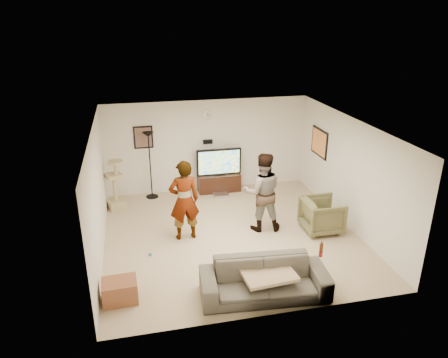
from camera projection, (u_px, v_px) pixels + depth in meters
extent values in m
cube|color=tan|center=(231.00, 235.00, 9.44)|extent=(5.50, 5.50, 0.02)
cube|color=white|center=(232.00, 125.00, 8.50)|extent=(5.50, 5.50, 0.02)
cube|color=silver|center=(207.00, 146.00, 11.46)|extent=(5.50, 0.04, 2.50)
cube|color=silver|center=(273.00, 249.00, 6.48)|extent=(5.50, 0.04, 2.50)
cube|color=silver|center=(98.00, 194.00, 8.41)|extent=(0.04, 5.50, 2.50)
cube|color=silver|center=(349.00, 173.00, 9.53)|extent=(0.04, 5.50, 2.50)
cylinder|color=white|center=(207.00, 115.00, 11.12)|extent=(0.26, 0.04, 0.26)
cube|color=black|center=(208.00, 142.00, 11.36)|extent=(0.25, 0.10, 0.10)
cube|color=brown|center=(143.00, 137.00, 10.97)|extent=(0.42, 0.03, 0.52)
cube|color=#FF8948|center=(319.00, 142.00, 10.88)|extent=(0.03, 0.78, 0.62)
cube|color=black|center=(219.00, 182.00, 11.67)|extent=(1.16, 0.45, 0.48)
cube|color=silver|center=(221.00, 195.00, 11.38)|extent=(0.40, 0.30, 0.07)
cube|color=black|center=(219.00, 162.00, 11.44)|extent=(1.22, 0.08, 0.73)
cube|color=#FAF012|center=(219.00, 162.00, 11.40)|extent=(1.13, 0.01, 0.64)
cylinder|color=black|center=(150.00, 166.00, 11.02)|extent=(0.32, 0.32, 1.79)
cube|color=tan|center=(114.00, 184.00, 10.51)|extent=(0.53, 0.53, 1.28)
imported|color=gray|center=(184.00, 200.00, 8.99)|extent=(0.69, 0.48, 1.80)
imported|color=#346483|center=(262.00, 192.00, 9.38)|extent=(0.97, 0.81, 1.82)
imported|color=#4E493F|center=(264.00, 279.00, 7.31)|extent=(2.29, 1.06, 0.65)
cube|color=tan|center=(268.00, 273.00, 7.28)|extent=(0.95, 0.77, 0.06)
cylinder|color=#49200E|center=(321.00, 250.00, 7.35)|extent=(0.06, 0.06, 0.25)
imported|color=brown|center=(322.00, 215.00, 9.48)|extent=(0.85, 0.83, 0.77)
cube|color=brown|center=(120.00, 291.00, 7.21)|extent=(0.61, 0.47, 0.39)
sphere|color=teal|center=(150.00, 254.00, 8.61)|extent=(0.07, 0.07, 0.07)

